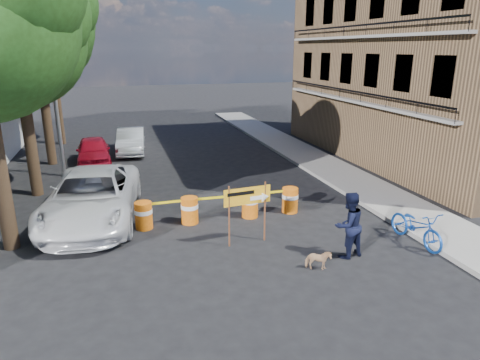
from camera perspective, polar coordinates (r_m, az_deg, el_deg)
ground at (r=12.79m, az=1.61°, el=-8.98°), size 120.00×120.00×0.00m
sidewalk_east at (r=20.31m, az=13.10°, el=0.81°), size 2.40×40.00×0.15m
apartment_building at (r=24.51m, az=24.12°, el=16.59°), size 8.00×16.00×12.00m
tree_mid_a at (r=18.19m, az=-27.62°, el=16.48°), size 5.25×5.00×8.68m
tree_mid_b at (r=23.15m, az=-25.59°, el=18.25°), size 5.67×5.40×9.62m
tree_far at (r=28.10m, az=-23.97°, el=16.94°), size 5.04×4.80×8.84m
streetlamp at (r=20.58m, az=-23.52°, el=12.27°), size 1.25×0.18×8.00m
barrel_far_left at (r=14.23m, az=-12.74°, el=-4.55°), size 0.58×0.58×0.90m
barrel_mid_left at (r=14.41m, az=-6.73°, el=-3.97°), size 0.58×0.58×0.90m
barrel_mid_right at (r=14.83m, az=1.33°, el=-3.23°), size 0.58×0.58×0.90m
barrel_far_right at (r=15.36m, az=6.69°, el=-2.60°), size 0.58×0.58×0.90m
detour_sign at (r=12.59m, az=1.79°, el=-2.62°), size 1.46×0.29×1.88m
pedestrian at (r=12.27m, az=14.27°, el=-5.83°), size 1.07×0.92×1.90m
bicycle at (r=13.69m, az=22.70°, el=-3.79°), size 0.81×1.16×2.10m
dog at (r=11.66m, az=10.37°, el=-10.47°), size 0.73×0.52×0.56m
suv_white at (r=15.21m, az=-19.13°, el=-2.16°), size 3.58×6.43×1.70m
sedan_red at (r=22.86m, az=-18.97°, el=3.68°), size 1.77×4.03×1.35m
sedan_silver at (r=24.78m, az=-14.33°, el=5.08°), size 1.79×4.23×1.36m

